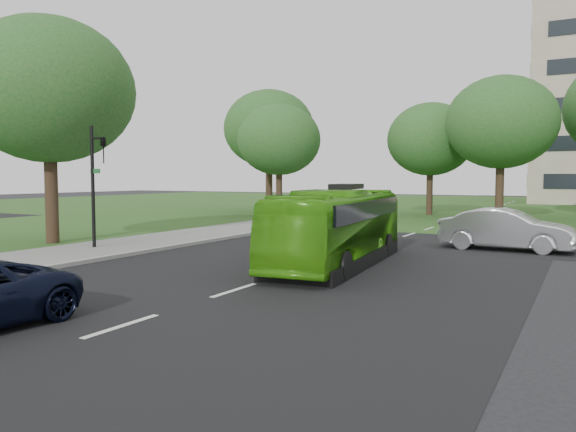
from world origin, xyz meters
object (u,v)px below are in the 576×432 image
at_px(bus, 338,227).
at_px(sedan, 506,229).
at_px(tree_park_c, 501,123).
at_px(tree_side_near, 48,91).
at_px(traffic_light, 95,178).
at_px(tree_park_a, 279,140).
at_px(tree_park_f, 269,129).
at_px(tree_park_b, 430,139).

height_order(bus, sedan, bus).
distance_m(tree_park_c, tree_side_near, 28.19).
relative_size(sedan, traffic_light, 1.03).
bearing_deg(bus, traffic_light, -177.74).
height_order(tree_side_near, traffic_light, tree_side_near).
xyz_separation_m(tree_park_c, tree_side_near, (-15.73, -23.39, 0.14)).
bearing_deg(tree_side_near, tree_park_c, 56.07).
xyz_separation_m(tree_park_a, tree_side_near, (0.23, -21.19, 0.93)).
bearing_deg(bus, tree_park_f, 119.16).
relative_size(tree_park_c, traffic_light, 1.95).
bearing_deg(bus, tree_park_a, 118.35).
distance_m(tree_park_b, sedan, 21.90).
relative_size(tree_park_b, tree_park_c, 0.89).
xyz_separation_m(tree_park_b, sedan, (8.12, -19.71, -5.02)).
bearing_deg(traffic_light, sedan, 46.59).
bearing_deg(tree_park_c, tree_side_near, -123.93).
relative_size(tree_park_b, traffic_light, 1.74).
height_order(tree_park_a, traffic_light, tree_park_a).
height_order(tree_park_f, bus, tree_park_f).
xyz_separation_m(tree_park_f, traffic_light, (7.48, -26.52, -4.23)).
height_order(tree_park_b, traffic_light, tree_park_b).
height_order(tree_park_b, tree_side_near, tree_side_near).
distance_m(tree_park_c, bus, 23.67).
relative_size(tree_park_c, bus, 1.07).
height_order(bus, traffic_light, traffic_light).
xyz_separation_m(tree_side_near, bus, (13.72, 0.42, -5.49)).
height_order(tree_park_c, sedan, tree_park_c).
height_order(tree_park_a, sedan, tree_park_a).
relative_size(tree_park_f, sedan, 2.04).
bearing_deg(tree_park_f, bus, -55.31).
distance_m(tree_park_b, tree_park_c, 6.60).
height_order(tree_park_c, bus, tree_park_c).
bearing_deg(traffic_light, tree_park_a, 117.89).
bearing_deg(sedan, tree_park_b, 25.25).
distance_m(tree_park_b, traffic_light, 28.57).
bearing_deg(tree_park_c, bus, -95.02).
xyz_separation_m(tree_park_c, sedan, (2.50, -16.33, -5.78)).
bearing_deg(sedan, tree_park_f, 52.68).
bearing_deg(tree_park_b, tree_park_a, -151.68).
bearing_deg(tree_side_near, tree_park_b, 69.29).
xyz_separation_m(tree_side_near, sedan, (18.23, 7.06, -5.92)).
xyz_separation_m(tree_park_f, tree_side_near, (3.70, -25.59, -0.40)).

